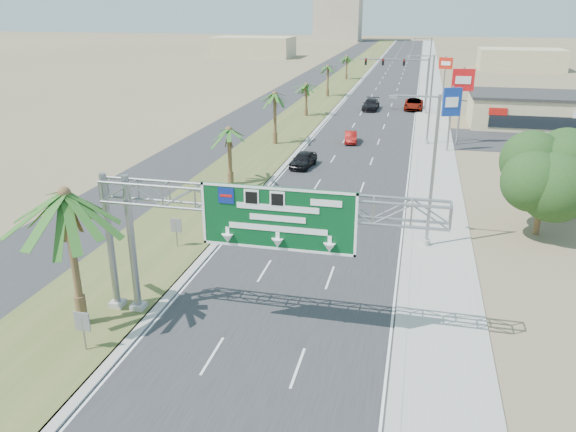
% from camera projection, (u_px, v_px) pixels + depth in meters
% --- Properties ---
extents(road, '(12.00, 300.00, 0.02)m').
position_uv_depth(road, '(391.00, 81.00, 119.13)').
color(road, '#28282B').
rests_on(road, ground).
extents(sidewalk_right, '(4.00, 300.00, 0.10)m').
position_uv_depth(sidewalk_right, '(432.00, 82.00, 117.31)').
color(sidewalk_right, '#9E9B93').
rests_on(sidewalk_right, ground).
extents(median_grass, '(7.00, 300.00, 0.12)m').
position_uv_depth(median_grass, '(344.00, 79.00, 121.23)').
color(median_grass, '#435A27').
rests_on(median_grass, ground).
extents(opposing_road, '(8.00, 300.00, 0.02)m').
position_uv_depth(opposing_road, '(312.00, 79.00, 122.73)').
color(opposing_road, '#28282B').
rests_on(opposing_road, ground).
extents(sign_gantry, '(16.75, 1.24, 7.50)m').
position_uv_depth(sign_gantry, '(247.00, 212.00, 25.99)').
color(sign_gantry, gray).
rests_on(sign_gantry, ground).
extents(palm_near, '(5.70, 5.70, 8.35)m').
position_uv_depth(palm_near, '(64.00, 194.00, 25.65)').
color(palm_near, brown).
rests_on(palm_near, ground).
extents(palm_row_b, '(3.99, 3.99, 5.95)m').
position_uv_depth(palm_row_b, '(229.00, 131.00, 48.31)').
color(palm_row_b, brown).
rests_on(palm_row_b, ground).
extents(palm_row_c, '(3.99, 3.99, 6.75)m').
position_uv_depth(palm_row_c, '(275.00, 95.00, 62.63)').
color(palm_row_c, brown).
rests_on(palm_row_c, ground).
extents(palm_row_d, '(3.99, 3.99, 5.45)m').
position_uv_depth(palm_row_d, '(306.00, 85.00, 79.48)').
color(palm_row_d, brown).
rests_on(palm_row_d, ground).
extents(palm_row_e, '(3.99, 3.99, 6.15)m').
position_uv_depth(palm_row_e, '(328.00, 67.00, 96.56)').
color(palm_row_e, brown).
rests_on(palm_row_e, ground).
extents(palm_row_f, '(3.99, 3.99, 5.75)m').
position_uv_depth(palm_row_f, '(347.00, 57.00, 119.49)').
color(palm_row_f, brown).
rests_on(palm_row_f, ground).
extents(streetlight_near, '(3.27, 0.44, 10.00)m').
position_uv_depth(streetlight_near, '(429.00, 179.00, 35.70)').
color(streetlight_near, gray).
rests_on(streetlight_near, ground).
extents(streetlight_mid, '(3.27, 0.44, 10.00)m').
position_uv_depth(streetlight_mid, '(428.00, 103.00, 63.05)').
color(streetlight_mid, gray).
rests_on(streetlight_mid, ground).
extents(streetlight_far, '(3.27, 0.44, 10.00)m').
position_uv_depth(streetlight_far, '(428.00, 70.00, 95.87)').
color(streetlight_far, gray).
rests_on(streetlight_far, ground).
extents(signal_mast, '(10.28, 0.71, 8.00)m').
position_uv_depth(signal_mast, '(413.00, 80.00, 81.66)').
color(signal_mast, gray).
rests_on(signal_mast, ground).
extents(store_building, '(18.00, 10.00, 4.00)m').
position_uv_depth(store_building, '(541.00, 111.00, 73.65)').
color(store_building, tan).
rests_on(store_building, ground).
extents(oak_near, '(4.50, 4.50, 6.80)m').
position_uv_depth(oak_near, '(546.00, 172.00, 37.78)').
color(oak_near, brown).
rests_on(oak_near, ground).
extents(median_signback_a, '(0.75, 0.08, 2.08)m').
position_uv_depth(median_signback_a, '(83.00, 324.00, 25.46)').
color(median_signback_a, gray).
rests_on(median_signback_a, ground).
extents(median_signback_b, '(0.75, 0.08, 2.08)m').
position_uv_depth(median_signback_b, '(176.00, 228.00, 36.55)').
color(median_signback_b, gray).
rests_on(median_signback_b, ground).
extents(building_distant_left, '(24.00, 14.00, 6.00)m').
position_uv_depth(building_distant_left, '(253.00, 47.00, 173.20)').
color(building_distant_left, tan).
rests_on(building_distant_left, ground).
extents(building_distant_right, '(20.00, 12.00, 5.00)m').
position_uv_depth(building_distant_right, '(521.00, 59.00, 139.24)').
color(building_distant_right, tan).
rests_on(building_distant_right, ground).
extents(car_left_lane, '(2.38, 4.65, 1.52)m').
position_uv_depth(car_left_lane, '(303.00, 160.00, 55.30)').
color(car_left_lane, black).
rests_on(car_left_lane, ground).
extents(car_mid_lane, '(1.84, 4.09, 1.30)m').
position_uv_depth(car_mid_lane, '(351.00, 137.00, 65.25)').
color(car_mid_lane, maroon).
rests_on(car_mid_lane, ground).
extents(car_right_lane, '(2.84, 6.00, 1.66)m').
position_uv_depth(car_right_lane, '(414.00, 104.00, 85.90)').
color(car_right_lane, gray).
rests_on(car_right_lane, ground).
extents(car_far, '(2.43, 5.68, 1.63)m').
position_uv_depth(car_far, '(371.00, 105.00, 85.70)').
color(car_far, black).
rests_on(car_far, ground).
extents(pole_sign_red_near, '(2.42, 0.59, 8.70)m').
position_uv_depth(pole_sign_red_near, '(463.00, 84.00, 62.21)').
color(pole_sign_red_near, gray).
rests_on(pole_sign_red_near, ground).
extents(pole_sign_blue, '(1.98, 0.98, 7.09)m').
position_uv_depth(pole_sign_blue, '(452.00, 104.00, 59.80)').
color(pole_sign_blue, gray).
rests_on(pole_sign_blue, ground).
extents(pole_sign_red_far, '(2.15, 1.10, 7.38)m').
position_uv_depth(pole_sign_red_far, '(446.00, 66.00, 90.65)').
color(pole_sign_red_far, gray).
rests_on(pole_sign_red_far, ground).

